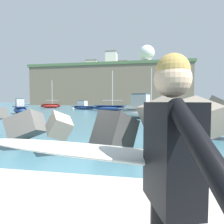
{
  "coord_description": "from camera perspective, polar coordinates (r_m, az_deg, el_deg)",
  "views": [
    {
      "loc": [
        2.3,
        -5.48,
        1.75
      ],
      "look_at": [
        1.22,
        0.5,
        1.4
      ],
      "focal_mm": 30.53,
      "sensor_mm": 36.0,
      "label": 1
    }
  ],
  "objects": [
    {
      "name": "ground_plane",
      "position": [
        6.19,
        -12.36,
        -13.19
      ],
      "size": [
        400.0,
        400.0,
        0.0
      ],
      "primitive_type": "plane",
      "color": "#42707F"
    },
    {
      "name": "breakwater_jetty",
      "position": [
        8.3,
        -20.19,
        -2.51
      ],
      "size": [
        31.81,
        6.62,
        1.97
      ],
      "color": "gray",
      "rests_on": "ground"
    },
    {
      "name": "surfer_with_board",
      "position": [
        1.31,
        13.74,
        -17.81
      ],
      "size": [
        2.1,
        1.4,
        1.78
      ],
      "color": "black",
      "rests_on": "walkway_path"
    },
    {
      "name": "boat_near_left",
      "position": [
        19.61,
        9.36,
        0.39
      ],
      "size": [
        5.91,
        3.9,
        2.53
      ],
      "color": "beige",
      "rests_on": "ground"
    },
    {
      "name": "boat_near_centre",
      "position": [
        31.44,
        10.87,
        0.89
      ],
      "size": [
        6.23,
        3.75,
        7.04
      ],
      "color": "navy",
      "rests_on": "ground"
    },
    {
      "name": "boat_mid_left",
      "position": [
        29.1,
        -25.79,
        0.89
      ],
      "size": [
        3.99,
        3.98,
        2.17
      ],
      "color": "navy",
      "rests_on": "ground"
    },
    {
      "name": "boat_mid_centre",
      "position": [
        51.45,
        -17.87,
        1.82
      ],
      "size": [
        5.4,
        3.82,
        7.14
      ],
      "color": "maroon",
      "rests_on": "ground"
    },
    {
      "name": "boat_far_left",
      "position": [
        34.79,
        -0.61,
        1.3
      ],
      "size": [
        6.46,
        2.44,
        7.26
      ],
      "color": "navy",
      "rests_on": "ground"
    },
    {
      "name": "boat_far_right",
      "position": [
        41.19,
        -8.41,
        1.6
      ],
      "size": [
        6.59,
        4.02,
        1.9
      ],
      "color": "navy",
      "rests_on": "ground"
    },
    {
      "name": "mooring_buoy_inner",
      "position": [
        33.47,
        28.6,
        0.25
      ],
      "size": [
        0.44,
        0.44,
        0.44
      ],
      "color": "silver",
      "rests_on": "ground"
    },
    {
      "name": "mooring_buoy_middle",
      "position": [
        39.71,
        -11.51,
        0.99
      ],
      "size": [
        0.44,
        0.44,
        0.44
      ],
      "color": "silver",
      "rests_on": "ground"
    },
    {
      "name": "mooring_buoy_outer",
      "position": [
        30.99,
        23.1,
        0.17
      ],
      "size": [
        0.44,
        0.44,
        0.44
      ],
      "color": "#E54C1E",
      "rests_on": "ground"
    },
    {
      "name": "headland_bluff",
      "position": [
        98.57,
        0.15,
        7.62
      ],
      "size": [
        72.72,
        34.98,
        18.43
      ],
      "color": "#756651",
      "rests_on": "ground"
    },
    {
      "name": "radar_dome",
      "position": [
        95.2,
        10.37,
        16.53
      ],
      "size": [
        7.37,
        7.37,
        9.69
      ],
      "color": "silver",
      "rests_on": "headland_bluff"
    },
    {
      "name": "station_building_west",
      "position": [
        106.13,
        3.01,
        13.55
      ],
      "size": [
        6.13,
        8.3,
        4.56
      ],
      "color": "silver",
      "rests_on": "headland_bluff"
    },
    {
      "name": "station_building_central",
      "position": [
        93.42,
        -0.15,
        15.61
      ],
      "size": [
        5.26,
        5.4,
        6.56
      ],
      "color": "silver",
      "rests_on": "headland_bluff"
    },
    {
      "name": "station_building_east",
      "position": [
        108.54,
        -4.82,
        13.16
      ],
      "size": [
        6.73,
        6.62,
        3.99
      ],
      "color": "silver",
      "rests_on": "headland_bluff"
    },
    {
      "name": "station_building_annex",
      "position": [
        101.68,
        -5.98,
        13.91
      ],
      "size": [
        6.0,
        4.96,
        4.26
      ],
      "color": "beige",
      "rests_on": "headland_bluff"
    }
  ]
}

